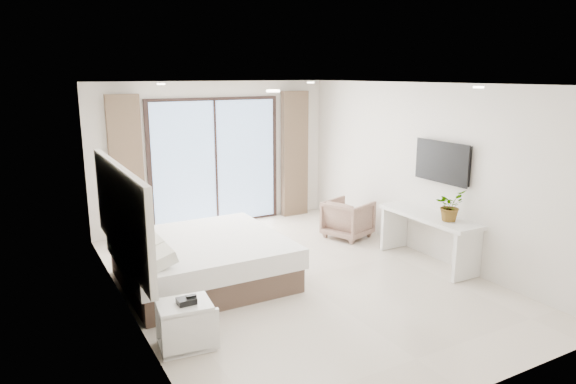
# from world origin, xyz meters

# --- Properties ---
(ground) EXTENTS (6.20, 6.20, 0.00)m
(ground) POSITION_xyz_m (0.00, 0.00, 0.00)
(ground) COLOR beige
(ground) RESTS_ON ground
(room_shell) EXTENTS (4.62, 6.22, 2.72)m
(room_shell) POSITION_xyz_m (-0.20, 0.80, 1.58)
(room_shell) COLOR silver
(room_shell) RESTS_ON ground
(bed) EXTENTS (2.18, 2.07, 0.75)m
(bed) POSITION_xyz_m (-1.22, 0.53, 0.32)
(bed) COLOR brown
(bed) RESTS_ON ground
(nightstand) EXTENTS (0.59, 0.51, 0.50)m
(nightstand) POSITION_xyz_m (-1.97, -1.05, 0.25)
(nightstand) COLOR white
(nightstand) RESTS_ON ground
(phone) EXTENTS (0.19, 0.15, 0.06)m
(phone) POSITION_xyz_m (-1.95, -1.08, 0.53)
(phone) COLOR black
(phone) RESTS_ON nightstand
(console_desk) EXTENTS (0.53, 1.71, 0.77)m
(console_desk) POSITION_xyz_m (2.04, -0.44, 0.57)
(console_desk) COLOR white
(console_desk) RESTS_ON ground
(plant) EXTENTS (0.50, 0.53, 0.35)m
(plant) POSITION_xyz_m (2.04, -0.82, 0.94)
(plant) COLOR #33662D
(plant) RESTS_ON console_desk
(armchair) EXTENTS (0.87, 0.90, 0.73)m
(armchair) POSITION_xyz_m (1.73, 1.20, 0.37)
(armchair) COLOR #9B7865
(armchair) RESTS_ON ground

